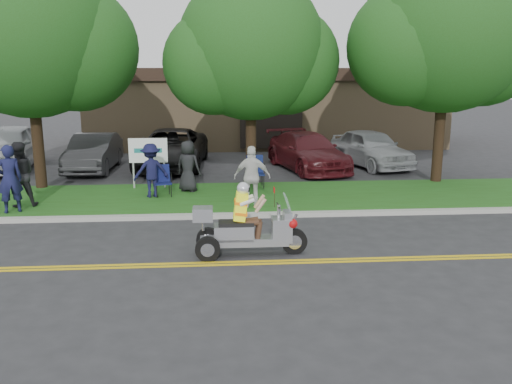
{
  "coord_description": "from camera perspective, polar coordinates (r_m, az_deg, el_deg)",
  "views": [
    {
      "loc": [
        -0.73,
        -11.1,
        3.92
      ],
      "look_at": [
        0.27,
        2.0,
        0.94
      ],
      "focal_mm": 38.0,
      "sensor_mm": 36.0,
      "label": 1
    }
  ],
  "objects": [
    {
      "name": "parked_car_right",
      "position": [
        21.71,
        5.45,
        4.26
      ],
      "size": [
        3.21,
        5.38,
        1.46
      ],
      "primitive_type": "imported",
      "rotation": [
        0.0,
        0.0,
        0.25
      ],
      "color": "#4A1116",
      "rests_on": "ground"
    },
    {
      "name": "parked_car_mid",
      "position": [
        22.36,
        -8.91,
        4.54
      ],
      "size": [
        2.98,
        5.78,
        1.56
      ],
      "primitive_type": "imported",
      "rotation": [
        0.0,
        0.0,
        -0.07
      ],
      "color": "black",
      "rests_on": "ground"
    },
    {
      "name": "spectator_adult_mid",
      "position": [
        16.67,
        -23.68,
        1.7
      ],
      "size": [
        1.08,
        0.95,
        1.85
      ],
      "primitive_type": "imported",
      "rotation": [
        0.0,
        0.0,
        3.46
      ],
      "color": "black",
      "rests_on": "grass_verge"
    },
    {
      "name": "spectator_adult_right",
      "position": [
        15.19,
        -0.41,
        1.6
      ],
      "size": [
        1.06,
        0.51,
        1.75
      ],
      "primitive_type": "imported",
      "rotation": [
        0.0,
        0.0,
        3.06
      ],
      "color": "silver",
      "rests_on": "grass_verge"
    },
    {
      "name": "spectator_chair_b",
      "position": [
        17.37,
        -7.16,
        2.73
      ],
      "size": [
        0.95,
        0.81,
        1.64
      ],
      "primitive_type": "imported",
      "rotation": [
        0.0,
        0.0,
        2.7
      ],
      "color": "black",
      "rests_on": "grass_verge"
    },
    {
      "name": "centerline_near",
      "position": [
        11.25,
        -0.39,
        -7.6
      ],
      "size": [
        60.0,
        0.1,
        0.01
      ],
      "primitive_type": "cube",
      "color": "gold",
      "rests_on": "ground"
    },
    {
      "name": "parked_car_far_left",
      "position": [
        23.75,
        -24.8,
        4.27
      ],
      "size": [
        2.65,
        5.45,
        1.79
      ],
      "primitive_type": "imported",
      "rotation": [
        0.0,
        0.0,
        0.11
      ],
      "color": "#AFB1B6",
      "rests_on": "ground"
    },
    {
      "name": "lawn_chair_b",
      "position": [
        17.95,
        -0.08,
        2.41
      ],
      "size": [
        0.58,
        0.6,
        1.05
      ],
      "rotation": [
        0.0,
        0.0,
        0.05
      ],
      "color": "black",
      "rests_on": "grass_verge"
    },
    {
      "name": "tree_right",
      "position": [
        19.77,
        19.55,
        15.27
      ],
      "size": [
        6.86,
        5.6,
        8.07
      ],
      "color": "#332114",
      "rests_on": "ground"
    },
    {
      "name": "trike_scooter",
      "position": [
        11.63,
        -1.17,
        -4.01
      ],
      "size": [
        2.46,
        0.82,
        1.61
      ],
      "rotation": [
        0.0,
        0.0,
        -0.01
      ],
      "color": "black",
      "rests_on": "ground"
    },
    {
      "name": "spectator_adult_left",
      "position": [
        16.09,
        -24.54,
        1.27
      ],
      "size": [
        0.81,
        0.72,
        1.86
      ],
      "primitive_type": "imported",
      "rotation": [
        0.0,
        0.0,
        3.65
      ],
      "color": "#171940",
      "rests_on": "grass_verge"
    },
    {
      "name": "parked_car_far_right",
      "position": [
        22.82,
        11.99,
        4.55
      ],
      "size": [
        2.93,
        4.84,
        1.54
      ],
      "primitive_type": "imported",
      "rotation": [
        0.0,
        0.0,
        0.26
      ],
      "color": "#989B9F",
      "rests_on": "ground"
    },
    {
      "name": "centerline_far",
      "position": [
        11.4,
        -0.45,
        -7.32
      ],
      "size": [
        60.0,
        0.1,
        0.01
      ],
      "primitive_type": "cube",
      "color": "gold",
      "rests_on": "ground"
    },
    {
      "name": "parked_car_left",
      "position": [
        22.32,
        -16.72,
        3.99
      ],
      "size": [
        1.6,
        4.42,
        1.45
      ],
      "primitive_type": "imported",
      "rotation": [
        0.0,
        0.0,
        -0.01
      ],
      "color": "#2F2F31",
      "rests_on": "ground"
    },
    {
      "name": "commercial_building",
      "position": [
        30.26,
        0.81,
        9.14
      ],
      "size": [
        18.0,
        8.2,
        4.0
      ],
      "color": "#9E7F5B",
      "rests_on": "ground"
    },
    {
      "name": "tree_left",
      "position": [
        19.04,
        -22.61,
        14.62
      ],
      "size": [
        6.62,
        5.4,
        7.78
      ],
      "color": "#332114",
      "rests_on": "ground"
    },
    {
      "name": "lawn_chair_a",
      "position": [
        16.94,
        -9.85,
        1.42
      ],
      "size": [
        0.61,
        0.62,
        0.96
      ],
      "rotation": [
        0.0,
        0.0,
        0.23
      ],
      "color": "black",
      "rests_on": "grass_verge"
    },
    {
      "name": "business_sign",
      "position": [
        18.03,
        -11.28,
        4.02
      ],
      "size": [
        1.25,
        0.06,
        1.75
      ],
      "color": "silver",
      "rests_on": "ground"
    },
    {
      "name": "spectator_chair_a",
      "position": [
        16.78,
        -10.99,
        2.25
      ],
      "size": [
        1.2,
        0.91,
        1.64
      ],
      "primitive_type": "imported",
      "rotation": [
        0.0,
        0.0,
        3.46
      ],
      "color": "#141538",
      "rests_on": "grass_verge"
    },
    {
      "name": "curb",
      "position": [
        14.69,
        -1.38,
        -2.48
      ],
      "size": [
        60.0,
        0.25,
        0.12
      ],
      "primitive_type": "cube",
      "color": "#A8A89E",
      "rests_on": "ground"
    },
    {
      "name": "tree_mid",
      "position": [
        18.39,
        -0.39,
        14.36
      ],
      "size": [
        5.88,
        4.8,
        7.05
      ],
      "color": "#332114",
      "rests_on": "ground"
    },
    {
      "name": "ground",
      "position": [
        11.8,
        -0.59,
        -6.65
      ],
      "size": [
        120.0,
        120.0,
        0.0
      ],
      "primitive_type": "plane",
      "color": "#28282B",
      "rests_on": "ground"
    },
    {
      "name": "grass_verge",
      "position": [
        16.77,
        -1.77,
        -0.57
      ],
      "size": [
        60.0,
        4.0,
        0.1
      ],
      "primitive_type": "cube",
      "color": "#244F15",
      "rests_on": "ground"
    }
  ]
}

